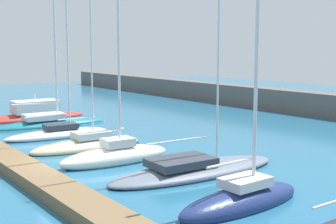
# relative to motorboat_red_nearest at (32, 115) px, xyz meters

# --- Properties ---
(ground_plane) EXTENTS (120.00, 120.00, 0.00)m
(ground_plane) POSITION_rel_motorboat_red_nearest_xyz_m (18.99, -5.29, -0.38)
(ground_plane) COLOR #236084
(dock_pier) EXTENTS (44.44, 1.74, 0.59)m
(dock_pier) POSITION_rel_motorboat_red_nearest_xyz_m (18.99, -7.12, -0.08)
(dock_pier) COLOR brown
(dock_pier) RESTS_ON ground_plane
(motorboat_red_nearest) EXTENTS (2.78, 10.39, 2.77)m
(motorboat_red_nearest) POSITION_rel_motorboat_red_nearest_xyz_m (0.00, 0.00, 0.00)
(motorboat_red_nearest) COLOR #B72D28
(motorboat_red_nearest) RESTS_ON ground_plane
(sailboat_teal_second) EXTENTS (3.18, 9.94, 21.11)m
(sailboat_teal_second) POSITION_rel_motorboat_red_nearest_xyz_m (4.46, -0.07, -0.04)
(sailboat_teal_second) COLOR #19707F
(sailboat_teal_second) RESTS_ON ground_plane
(sailboat_white_third) EXTENTS (2.54, 7.91, 14.49)m
(sailboat_white_third) POSITION_rel_motorboat_red_nearest_xyz_m (9.54, -1.56, 0.01)
(sailboat_white_third) COLOR white
(sailboat_white_third) RESTS_ON ground_plane
(sailboat_sand_fourth) EXTENTS (2.77, 7.82, 14.91)m
(sailboat_sand_fourth) POSITION_rel_motorboat_red_nearest_xyz_m (14.30, -1.57, -0.16)
(sailboat_sand_fourth) COLOR beige
(sailboat_sand_fourth) RESTS_ON ground_plane
(sailboat_ivory_fifth) EXTENTS (2.28, 6.85, 14.65)m
(sailboat_ivory_fifth) POSITION_rel_motorboat_red_nearest_xyz_m (18.73, -1.98, 0.12)
(sailboat_ivory_fifth) COLOR silver
(sailboat_ivory_fifth) RESTS_ON ground_plane
(sailboat_slate_sixth) EXTENTS (3.52, 10.39, 20.36)m
(sailboat_slate_sixth) POSITION_rel_motorboat_red_nearest_xyz_m (23.24, 0.16, -0.10)
(sailboat_slate_sixth) COLOR slate
(sailboat_slate_sixth) RESTS_ON ground_plane
(sailboat_navy_seventh) EXTENTS (2.08, 6.61, 12.57)m
(sailboat_navy_seventh) POSITION_rel_motorboat_red_nearest_xyz_m (28.35, -1.55, -0.02)
(sailboat_navy_seventh) COLOR navy
(sailboat_navy_seventh) RESTS_ON ground_plane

